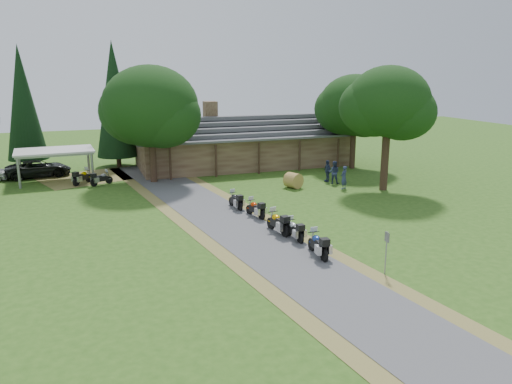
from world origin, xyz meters
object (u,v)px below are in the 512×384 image
object	(u,v)px
motorcycle_row_b	(294,229)
motorcycle_carport_b	(101,178)
motorcycle_row_d	(255,208)
car_dark_suv	(38,164)
motorcycle_carport_a	(82,176)
motorcycle_row_e	(236,200)
carport	(56,165)
motorcycle_row_a	(318,243)
motorcycle_row_c	(278,221)
hay_bale	(293,180)
lodge	(243,140)

from	to	relation	value
motorcycle_row_b	motorcycle_carport_b	distance (m)	19.91
motorcycle_row_b	motorcycle_row_d	size ratio (longest dim) A/B	0.99
motorcycle_row_d	motorcycle_carport_b	size ratio (longest dim) A/B	1.02
car_dark_suv	motorcycle_carport_a	xyz separation A→B (m)	(3.56, -4.38, -0.45)
motorcycle_row_e	motorcycle_carport_a	distance (m)	14.79
motorcycle_row_d	motorcycle_row_e	xyz separation A→B (m)	(-0.57, 2.39, -0.01)
motorcycle_carport_a	motorcycle_row_b	bearing A→B (deg)	-108.20
carport	motorcycle_carport_a	distance (m)	2.95
car_dark_suv	carport	bearing A→B (deg)	-155.46
motorcycle_row_a	motorcycle_row_c	xyz separation A→B (m)	(-0.53, 4.07, 0.02)
motorcycle_row_b	motorcycle_row_c	distance (m)	1.43
carport	motorcycle_row_c	world-z (taller)	carport
motorcycle_row_a	motorcycle_row_d	size ratio (longest dim) A/B	1.10
motorcycle_row_c	motorcycle_carport_b	world-z (taller)	motorcycle_row_c
car_dark_suv	motorcycle_carport_b	world-z (taller)	car_dark_suv
hay_bale	motorcycle_row_e	bearing A→B (deg)	-145.56
motorcycle_carport_b	hay_bale	distance (m)	15.60
motorcycle_row_e	motorcycle_carport_b	world-z (taller)	motorcycle_row_e
motorcycle_row_b	hay_bale	distance (m)	12.43
lodge	motorcycle_carport_a	world-z (taller)	lodge
lodge	motorcycle_row_e	bearing A→B (deg)	-110.17
motorcycle_row_b	motorcycle_row_d	world-z (taller)	motorcycle_row_d
hay_bale	motorcycle_carport_a	bearing A→B (deg)	156.09
motorcycle_row_d	motorcycle_carport_a	xyz separation A→B (m)	(-10.24, 13.59, 0.05)
motorcycle_carport_a	motorcycle_carport_b	bearing A→B (deg)	-78.35
lodge	motorcycle_row_e	distance (m)	15.91
motorcycle_row_a	motorcycle_carport_a	distance (m)	23.77
lodge	motorcycle_row_b	distance (m)	22.52
car_dark_suv	motorcycle_row_e	bearing A→B (deg)	-147.98
motorcycle_row_c	hay_bale	distance (m)	11.40
motorcycle_carport_b	hay_bale	world-z (taller)	hay_bale
carport	motorcycle_carport_b	distance (m)	4.57
lodge	motorcycle_row_e	size ratio (longest dim) A/B	11.95
motorcycle_row_d	motorcycle_carport_a	bearing A→B (deg)	23.48
motorcycle_row_a	motorcycle_row_d	world-z (taller)	motorcycle_row_a
car_dark_suv	motorcycle_row_a	size ratio (longest dim) A/B	2.92
motorcycle_row_c	motorcycle_row_e	xyz separation A→B (m)	(-0.72, 5.84, -0.09)
motorcycle_carport_b	motorcycle_row_e	bearing A→B (deg)	-80.82
motorcycle_row_d	motorcycle_carport_a	size ratio (longest dim) A/B	0.93
motorcycle_row_d	lodge	bearing A→B (deg)	-29.30
motorcycle_carport_a	hay_bale	world-z (taller)	motorcycle_carport_a
carport	motorcycle_carport_b	bearing A→B (deg)	-42.85
car_dark_suv	motorcycle_row_d	bearing A→B (deg)	-150.79
lodge	motorcycle_row_a	world-z (taller)	lodge
carport	car_dark_suv	bearing A→B (deg)	119.24
motorcycle_carport_a	hay_bale	bearing A→B (deg)	-72.59
motorcycle_row_d	hay_bale	world-z (taller)	motorcycle_row_d
motorcycle_row_b	car_dark_suv	bearing A→B (deg)	29.73
car_dark_suv	motorcycle_row_b	bearing A→B (deg)	-156.02
lodge	car_dark_suv	size ratio (longest dim) A/B	3.69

